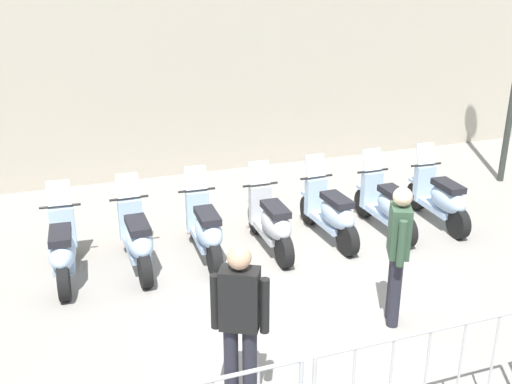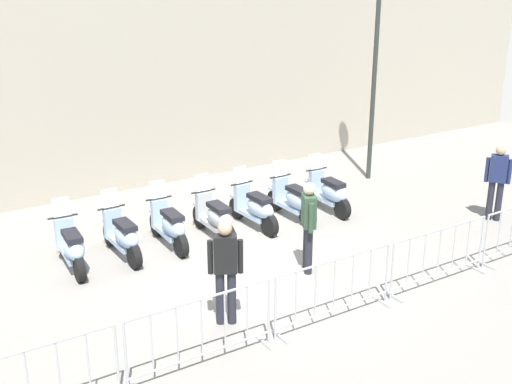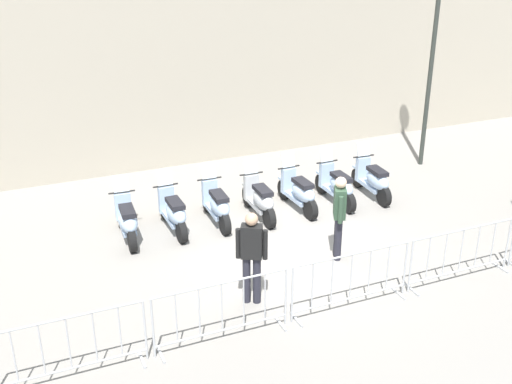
% 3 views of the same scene
% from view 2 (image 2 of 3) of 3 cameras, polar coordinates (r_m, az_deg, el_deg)
% --- Properties ---
extents(ground_plane, '(120.00, 120.00, 0.00)m').
position_cam_2_polar(ground_plane, '(12.07, 0.35, -6.84)').
color(ground_plane, gray).
extents(motorcycle_0, '(0.56, 1.72, 1.24)m').
position_cam_2_polar(motorcycle_0, '(12.34, -16.14, -4.73)').
color(motorcycle_0, black).
rests_on(motorcycle_0, ground).
extents(motorcycle_1, '(0.57, 1.73, 1.24)m').
position_cam_2_polar(motorcycle_1, '(12.59, -11.80, -3.86)').
color(motorcycle_1, black).
rests_on(motorcycle_1, ground).
extents(motorcycle_2, '(0.56, 1.73, 1.24)m').
position_cam_2_polar(motorcycle_2, '(12.92, -7.71, -3.00)').
color(motorcycle_2, black).
rests_on(motorcycle_2, ground).
extents(motorcycle_3, '(0.56, 1.73, 1.24)m').
position_cam_2_polar(motorcycle_3, '(13.25, -3.67, -2.29)').
color(motorcycle_3, black).
rests_on(motorcycle_3, ground).
extents(motorcycle_4, '(0.61, 1.72, 1.24)m').
position_cam_2_polar(motorcycle_4, '(13.74, -0.09, -1.45)').
color(motorcycle_4, black).
rests_on(motorcycle_4, ground).
extents(motorcycle_5, '(0.57, 1.73, 1.24)m').
position_cam_2_polar(motorcycle_5, '(14.23, 3.34, -0.74)').
color(motorcycle_5, black).
rests_on(motorcycle_5, ground).
extents(motorcycle_6, '(0.56, 1.72, 1.24)m').
position_cam_2_polar(motorcycle_6, '(14.78, 6.49, -0.06)').
color(motorcycle_6, black).
rests_on(motorcycle_6, ground).
extents(barrier_segment_1, '(2.26, 0.63, 1.07)m').
position_cam_2_polar(barrier_segment_1, '(9.13, -4.86, -12.39)').
color(barrier_segment_1, '#B2B5B7').
rests_on(barrier_segment_1, ground).
extents(barrier_segment_2, '(2.26, 0.63, 1.07)m').
position_cam_2_polar(barrier_segment_2, '(10.26, 6.98, -8.67)').
color(barrier_segment_2, '#B2B5B7').
rests_on(barrier_segment_2, ground).
extents(barrier_segment_3, '(2.26, 0.63, 1.07)m').
position_cam_2_polar(barrier_segment_3, '(11.76, 15.98, -5.54)').
color(barrier_segment_3, '#B2B5B7').
rests_on(barrier_segment_3, ground).
extents(street_lamp, '(0.36, 0.36, 6.12)m').
position_cam_2_polar(street_lamp, '(16.72, 10.70, 13.29)').
color(street_lamp, '#2D332D').
rests_on(street_lamp, ground).
extents(officer_near_row_end, '(0.33, 0.52, 1.73)m').
position_cam_2_polar(officer_near_row_end, '(11.62, 4.70, -2.69)').
color(officer_near_row_end, '#23232D').
rests_on(officer_near_row_end, ground).
extents(officer_mid_plaza, '(0.41, 0.43, 1.73)m').
position_cam_2_polar(officer_mid_plaza, '(14.98, 20.71, 1.17)').
color(officer_mid_plaza, '#23232D').
rests_on(officer_mid_plaza, ground).
extents(officer_by_barriers, '(0.51, 0.35, 1.73)m').
position_cam_2_polar(officer_by_barriers, '(9.91, -2.73, -6.67)').
color(officer_by_barriers, '#23232D').
rests_on(officer_by_barriers, ground).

